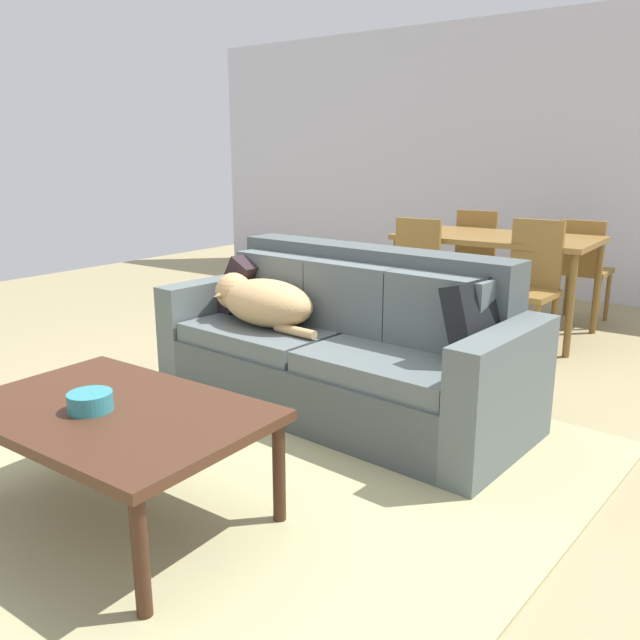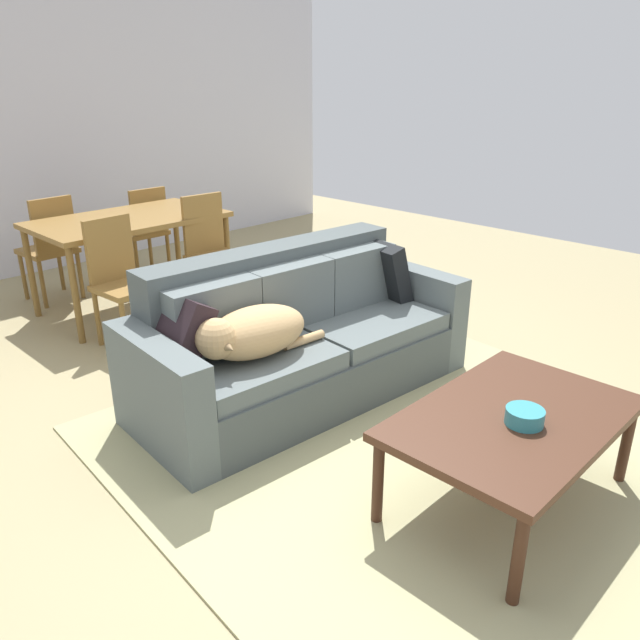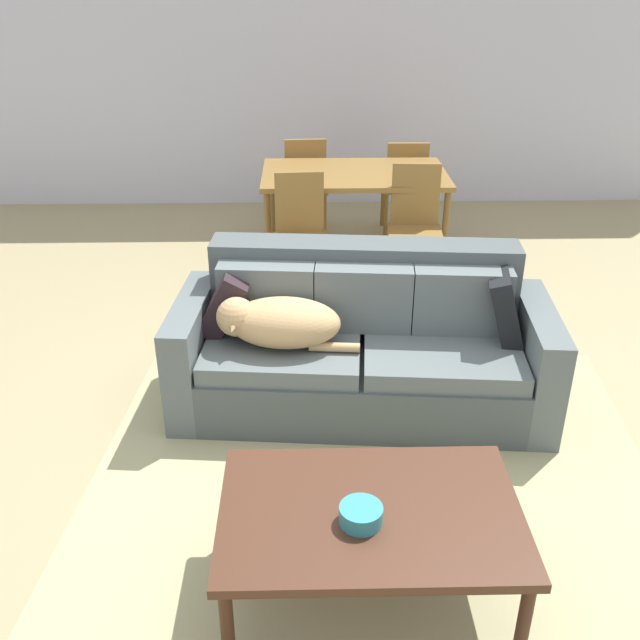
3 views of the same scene
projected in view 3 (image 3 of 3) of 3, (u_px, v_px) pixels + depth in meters
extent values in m
plane|color=tan|center=(328.00, 424.00, 3.99)|extent=(10.00, 10.00, 0.00)
cube|color=silver|center=(315.00, 66.00, 6.91)|extent=(8.00, 0.12, 2.70)
cube|color=tan|center=(373.00, 498.00, 3.44)|extent=(3.02, 3.09, 0.01)
cube|color=#495252|center=(361.00, 379.00, 4.10)|extent=(1.82, 0.99, 0.33)
cube|color=slate|center=(284.00, 343.00, 4.02)|extent=(0.91, 0.88, 0.11)
cube|color=slate|center=(441.00, 348.00, 3.97)|extent=(0.91, 0.88, 0.11)
cube|color=#495252|center=(364.00, 278.00, 4.14)|extent=(1.77, 0.38, 0.44)
cube|color=slate|center=(267.00, 296.00, 4.02)|extent=(0.55, 0.20, 0.37)
cube|color=slate|center=(363.00, 298.00, 3.99)|extent=(0.55, 0.20, 0.37)
cube|color=slate|center=(462.00, 301.00, 3.96)|extent=(0.55, 0.20, 0.37)
cube|color=slate|center=(194.00, 351.00, 4.08)|extent=(0.23, 0.86, 0.63)
cube|color=slate|center=(534.00, 362.00, 3.98)|extent=(0.23, 0.86, 0.63)
ellipsoid|color=tan|center=(285.00, 323.00, 3.84)|extent=(0.63, 0.40, 0.26)
sphere|color=tan|center=(236.00, 317.00, 3.82)|extent=(0.21, 0.21, 0.21)
cone|color=#97784F|center=(233.00, 327.00, 3.74)|extent=(0.11, 0.13, 0.10)
cylinder|color=tan|center=(334.00, 347.00, 3.81)|extent=(0.28, 0.07, 0.05)
cube|color=#2A1E23|center=(226.00, 298.00, 4.03)|extent=(0.32, 0.38, 0.39)
cube|color=black|center=(504.00, 304.00, 3.94)|extent=(0.28, 0.43, 0.41)
cube|color=#48291A|center=(370.00, 513.00, 2.73)|extent=(1.15, 0.76, 0.04)
cylinder|color=#3D2316|center=(228.00, 630.00, 2.53)|extent=(0.05, 0.05, 0.42)
cylinder|color=#3D2316|center=(523.00, 625.00, 2.55)|extent=(0.05, 0.05, 0.42)
cylinder|color=#3D2316|center=(241.00, 503.00, 3.12)|extent=(0.05, 0.05, 0.42)
cylinder|color=#3D2316|center=(482.00, 499.00, 3.14)|extent=(0.05, 0.05, 0.42)
cylinder|color=teal|center=(361.00, 515.00, 2.64)|extent=(0.16, 0.16, 0.07)
cube|color=olive|center=(354.00, 174.00, 5.72)|extent=(1.47, 0.87, 0.04)
cylinder|color=brown|center=(268.00, 238.00, 5.54)|extent=(0.05, 0.05, 0.73)
cylinder|color=brown|center=(444.00, 236.00, 5.57)|extent=(0.05, 0.05, 0.73)
cylinder|color=brown|center=(272.00, 206.00, 6.23)|extent=(0.05, 0.05, 0.73)
cylinder|color=brown|center=(429.00, 205.00, 6.25)|extent=(0.05, 0.05, 0.73)
cube|color=olive|center=(301.00, 243.00, 5.25)|extent=(0.42, 0.42, 0.04)
cube|color=olive|center=(299.00, 202.00, 5.29)|extent=(0.36, 0.06, 0.46)
cylinder|color=brown|center=(280.00, 282.00, 5.19)|extent=(0.04, 0.04, 0.42)
cylinder|color=brown|center=(326.00, 280.00, 5.22)|extent=(0.04, 0.04, 0.42)
cylinder|color=brown|center=(278.00, 263.00, 5.49)|extent=(0.04, 0.04, 0.42)
cylinder|color=brown|center=(322.00, 262.00, 5.52)|extent=(0.04, 0.04, 0.42)
cube|color=olive|center=(415.00, 235.00, 5.33)|extent=(0.43, 0.43, 0.04)
cube|color=olive|center=(415.00, 194.00, 5.37)|extent=(0.36, 0.06, 0.47)
cylinder|color=brown|center=(392.00, 273.00, 5.30)|extent=(0.04, 0.04, 0.44)
cylinder|color=brown|center=(438.00, 274.00, 5.28)|extent=(0.04, 0.04, 0.44)
cylinder|color=brown|center=(390.00, 256.00, 5.60)|extent=(0.04, 0.04, 0.44)
cylinder|color=brown|center=(434.00, 256.00, 5.59)|extent=(0.04, 0.04, 0.44)
cube|color=olive|center=(304.00, 187.00, 6.48)|extent=(0.43, 0.43, 0.04)
cube|color=olive|center=(306.00, 166.00, 6.21)|extent=(0.36, 0.06, 0.45)
cylinder|color=brown|center=(321.00, 205.00, 6.75)|extent=(0.04, 0.04, 0.41)
cylinder|color=brown|center=(285.00, 206.00, 6.73)|extent=(0.04, 0.04, 0.41)
cylinder|color=brown|center=(325.00, 217.00, 6.45)|extent=(0.04, 0.04, 0.41)
cylinder|color=brown|center=(287.00, 218.00, 6.42)|extent=(0.04, 0.04, 0.41)
cube|color=olive|center=(404.00, 186.00, 6.50)|extent=(0.41, 0.41, 0.04)
cube|color=olive|center=(408.00, 167.00, 6.24)|extent=(0.36, 0.04, 0.42)
cylinder|color=brown|center=(418.00, 204.00, 6.76)|extent=(0.04, 0.04, 0.42)
cylinder|color=brown|center=(383.00, 204.00, 6.76)|extent=(0.04, 0.04, 0.42)
cylinder|color=brown|center=(423.00, 216.00, 6.46)|extent=(0.04, 0.04, 0.42)
cylinder|color=brown|center=(386.00, 216.00, 6.46)|extent=(0.04, 0.04, 0.42)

